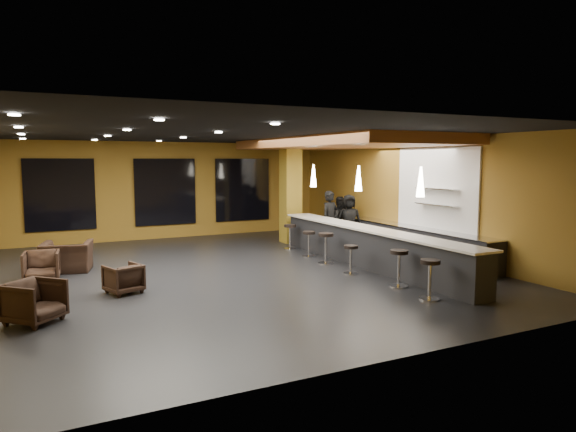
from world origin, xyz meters
name	(u,v)px	position (x,y,z in m)	size (l,w,h in m)	color
floor	(227,274)	(0.00, 0.00, -0.05)	(12.00, 13.00, 0.10)	black
ceiling	(225,131)	(0.00, 0.00, 3.55)	(12.00, 13.00, 0.10)	black
wall_back	(165,190)	(0.00, 6.55, 1.75)	(12.00, 0.10, 3.50)	brown
wall_front	(388,240)	(0.00, -6.55, 1.75)	(12.00, 0.10, 3.50)	brown
wall_right	(415,196)	(6.05, 0.00, 1.75)	(0.10, 13.00, 3.50)	brown
wood_soffit	(340,143)	(4.00, 1.00, 3.36)	(3.60, 8.00, 0.28)	#98582C
window_left	(60,195)	(-3.50, 6.44, 1.70)	(2.20, 0.06, 2.40)	black
window_center	(165,192)	(0.00, 6.44, 1.70)	(2.20, 0.06, 2.40)	black
window_right	(243,190)	(3.00, 6.44, 1.70)	(2.20, 0.06, 2.40)	black
tile_backsplash	(436,190)	(5.96, -1.00, 2.00)	(0.06, 3.20, 2.40)	white
bar_counter	(368,248)	(3.65, -1.00, 0.50)	(0.60, 8.00, 1.00)	black
bar_top	(368,229)	(3.65, -1.00, 1.02)	(0.78, 8.10, 0.05)	silver
prep_counter	(414,243)	(5.65, -0.50, 0.43)	(0.70, 6.00, 0.86)	black
prep_top	(415,227)	(5.65, -0.50, 0.89)	(0.72, 6.00, 0.03)	silver
wall_shelf_lower	(437,205)	(5.82, -1.20, 1.60)	(0.30, 1.50, 0.03)	silver
wall_shelf_upper	(437,189)	(5.82, -1.20, 2.05)	(0.30, 1.50, 0.03)	silver
column	(291,192)	(3.65, 3.60, 1.75)	(0.60, 0.60, 3.50)	olive
pendant_0	(421,182)	(3.65, -3.00, 2.35)	(0.20, 0.20, 0.70)	white
pendant_1	(359,178)	(3.65, -0.50, 2.35)	(0.20, 0.20, 0.70)	white
pendant_2	(313,176)	(3.65, 2.00, 2.35)	(0.20, 0.20, 0.70)	white
staff_a	(330,220)	(4.25, 1.94, 0.93)	(0.68, 0.45, 1.86)	black
staff_b	(341,220)	(5.09, 2.62, 0.80)	(0.78, 0.61, 1.61)	black
staff_c	(349,221)	(4.95, 1.92, 0.86)	(0.84, 0.55, 1.72)	black
armchair_a	(34,302)	(-4.39, -2.35, 0.38)	(0.81, 0.83, 0.76)	black
armchair_b	(123,279)	(-2.67, -0.93, 0.32)	(0.68, 0.70, 0.63)	black
armchair_c	(41,266)	(-4.22, 1.04, 0.36)	(0.77, 0.80, 0.72)	black
armchair_d	(67,257)	(-3.61, 1.94, 0.38)	(1.17, 1.03, 0.76)	black
bar_stool_0	(430,274)	(2.85, -4.28, 0.53)	(0.42, 0.42, 0.83)	silver
bar_stool_1	(399,263)	(2.97, -3.14, 0.54)	(0.43, 0.43, 0.84)	silver
bar_stool_2	(351,256)	(2.73, -1.56, 0.47)	(0.37, 0.37, 0.73)	silver
bar_stool_3	(326,244)	(2.83, -0.18, 0.55)	(0.43, 0.43, 0.85)	silver
bar_stool_4	(309,241)	(2.90, 0.93, 0.49)	(0.38, 0.38, 0.76)	silver
bar_stool_5	(290,233)	(2.99, 2.32, 0.51)	(0.40, 0.40, 0.80)	silver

